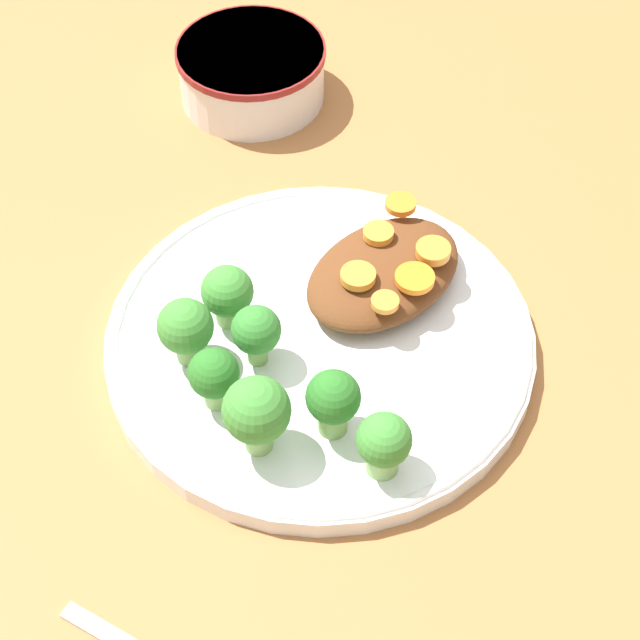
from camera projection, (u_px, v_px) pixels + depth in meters
ground_plane at (320, 348)px, 0.72m from camera, size 4.00×4.00×0.00m
plate at (320, 339)px, 0.72m from camera, size 0.29×0.29×0.02m
dip_bowl at (252, 70)px, 0.88m from camera, size 0.12×0.12×0.05m
stew_mound at (381, 271)px, 0.73m from camera, size 0.12×0.08×0.03m
broccoli_floret_0 at (257, 412)px, 0.63m from camera, size 0.04×0.04×0.06m
broccoli_floret_1 at (256, 332)px, 0.68m from camera, size 0.03×0.03×0.05m
broccoli_floret_2 at (186, 329)px, 0.68m from camera, size 0.04×0.04×0.05m
broccoli_floret_3 at (214, 376)px, 0.66m from camera, size 0.03×0.03×0.05m
broccoli_floret_4 at (333, 400)px, 0.64m from camera, size 0.03×0.03×0.05m
broccoli_floret_5 at (384, 443)px, 0.63m from camera, size 0.03×0.03×0.05m
broccoli_floret_6 at (227, 294)px, 0.70m from camera, size 0.04×0.04×0.05m
carrot_slice_0 at (401, 204)px, 0.75m from camera, size 0.02×0.02×0.00m
carrot_slice_1 at (378, 233)px, 0.73m from camera, size 0.02×0.02×0.01m
carrot_slice_2 at (358, 276)px, 0.71m from camera, size 0.02×0.02×0.01m
carrot_slice_3 at (433, 251)px, 0.72m from camera, size 0.02×0.02×0.01m
carrot_slice_4 at (415, 278)px, 0.70m from camera, size 0.03×0.03×0.00m
carrot_slice_5 at (385, 302)px, 0.69m from camera, size 0.02×0.02×0.00m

